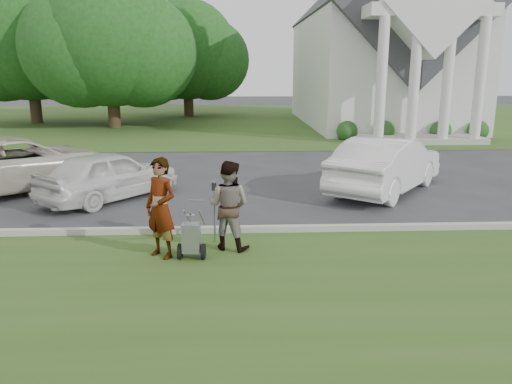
{
  "coord_description": "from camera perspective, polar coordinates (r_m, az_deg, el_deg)",
  "views": [
    {
      "loc": [
        -0.43,
        -10.19,
        3.59
      ],
      "look_at": [
        0.02,
        0.0,
        1.08
      ],
      "focal_mm": 35.0,
      "sensor_mm": 36.0,
      "label": 1
    }
  ],
  "objects": [
    {
      "name": "curb",
      "position": [
        11.3,
        -0.22,
        -4.29
      ],
      "size": [
        80.0,
        0.18,
        0.15
      ],
      "primitive_type": "cube",
      "color": "#9E9E93",
      "rests_on": "ground"
    },
    {
      "name": "car_b",
      "position": [
        14.63,
        -16.41,
        1.88
      ],
      "size": [
        3.91,
        4.26,
        1.41
      ],
      "primitive_type": "imported",
      "rotation": [
        0.0,
        0.0,
        2.46
      ],
      "color": "silver",
      "rests_on": "ground"
    },
    {
      "name": "tree_far",
      "position": [
        37.76,
        -24.6,
        15.81
      ],
      "size": [
        11.64,
        9.2,
        10.73
      ],
      "color": "#332316",
      "rests_on": "ground"
    },
    {
      "name": "church_lawn",
      "position": [
        37.36,
        -1.88,
        8.3
      ],
      "size": [
        80.0,
        30.0,
        0.01
      ],
      "primitive_type": "cube",
      "color": "#304F1B",
      "rests_on": "ground"
    },
    {
      "name": "person_right",
      "position": [
        10.08,
        -3.16,
        -1.61
      ],
      "size": [
        1.08,
        0.97,
        1.82
      ],
      "primitive_type": "imported",
      "rotation": [
        0.0,
        0.0,
        2.76
      ],
      "color": "#999999",
      "rests_on": "ground"
    },
    {
      "name": "tree_back",
      "position": [
        40.35,
        -7.91,
        15.3
      ],
      "size": [
        9.61,
        7.6,
        8.89
      ],
      "color": "#332316",
      "rests_on": "ground"
    },
    {
      "name": "car_a",
      "position": [
        16.83,
        -25.32,
        2.98
      ],
      "size": [
        6.15,
        5.89,
        1.62
      ],
      "primitive_type": "imported",
      "rotation": [
        0.0,
        0.0,
        2.3
      ],
      "color": "beige",
      "rests_on": "ground"
    },
    {
      "name": "ground",
      "position": [
        10.81,
        -0.1,
        -5.57
      ],
      "size": [
        120.0,
        120.0,
        0.0
      ],
      "primitive_type": "plane",
      "color": "#333335",
      "rests_on": "ground"
    },
    {
      "name": "tree_left",
      "position": [
        33.09,
        -16.42,
        15.91
      ],
      "size": [
        10.63,
        8.4,
        9.71
      ],
      "color": "#332316",
      "rests_on": "ground"
    },
    {
      "name": "church",
      "position": [
        34.69,
        13.89,
        17.31
      ],
      "size": [
        9.19,
        19.0,
        24.1
      ],
      "color": "white",
      "rests_on": "ground"
    },
    {
      "name": "person_left",
      "position": [
        9.77,
        -10.83,
        -1.9
      ],
      "size": [
        0.85,
        0.81,
        1.96
      ],
      "primitive_type": "imported",
      "rotation": [
        0.0,
        0.0,
        -0.65
      ],
      "color": "#999999",
      "rests_on": "ground"
    },
    {
      "name": "striping_cart",
      "position": [
        9.75,
        -7.4,
        -5.3
      ],
      "size": [
        0.55,
        1.06,
        0.97
      ],
      "rotation": [
        0.0,
        0.0,
        -0.08
      ],
      "color": "black",
      "rests_on": "ground"
    },
    {
      "name": "parking_meter_near",
      "position": [
        10.48,
        -4.78,
        -1.44
      ],
      "size": [
        0.1,
        0.09,
        1.33
      ],
      "color": "gray",
      "rests_on": "ground"
    },
    {
      "name": "grass_strip",
      "position": [
        8.04,
        0.84,
        -12.64
      ],
      "size": [
        80.0,
        7.0,
        0.01
      ],
      "primitive_type": "cube",
      "color": "#304F1B",
      "rests_on": "ground"
    },
    {
      "name": "car_d",
      "position": [
        15.43,
        14.67,
        3.06
      ],
      "size": [
        4.48,
        5.04,
        1.66
      ],
      "primitive_type": "imported",
      "rotation": [
        0.0,
        0.0,
        2.48
      ],
      "color": "white",
      "rests_on": "ground"
    }
  ]
}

